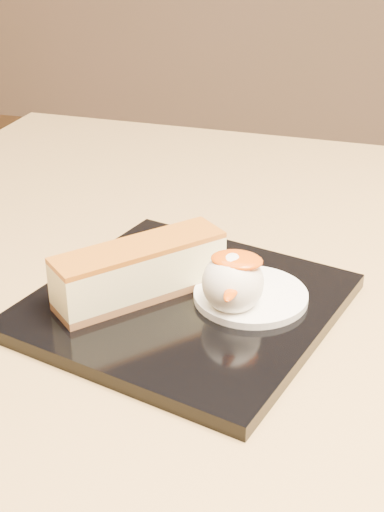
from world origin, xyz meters
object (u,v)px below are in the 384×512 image
(cheesecake, at_px, (140,270))
(ice_cream_scoop, at_px, (233,283))
(dessert_plate, at_px, (185,305))
(table, at_px, (217,418))

(cheesecake, bearing_deg, ice_cream_scoop, -49.71)
(cheesecake, relative_size, ice_cream_scoop, 2.75)
(dessert_plate, distance_m, cheesecake, 0.05)
(table, relative_size, dessert_plate, 3.64)
(dessert_plate, height_order, ice_cream_scoop, ice_cream_scoop)
(dessert_plate, bearing_deg, table, 78.01)
(dessert_plate, height_order, cheesecake, cheesecake)
(ice_cream_scoop, bearing_deg, table, 112.47)
(table, relative_size, cheesecake, 6.16)
(ice_cream_scoop, bearing_deg, cheesecake, 180.00)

